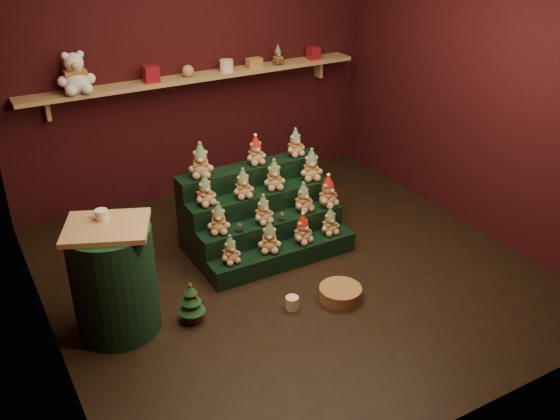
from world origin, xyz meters
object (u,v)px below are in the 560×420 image
white_bear (74,67)px  mini_christmas_tree (191,302)px  snow_globe_a (240,227)px  brown_bear (278,55)px  mug_right (349,289)px  riser_tier_front (284,256)px  wicker_basket (340,293)px  snow_globe_c (311,208)px  snow_globe_b (282,216)px  mug_left (292,303)px  side_table (114,279)px

white_bear → mini_christmas_tree: bearing=-80.6°
snow_globe_a → brown_bear: bearing=51.0°
mug_right → riser_tier_front: bearing=110.6°
mini_christmas_tree → wicker_basket: 1.22m
wicker_basket → white_bear: size_ratio=0.73×
wicker_basket → white_bear: white_bear is taller
mug_right → white_bear: size_ratio=0.19×
wicker_basket → snow_globe_c: bearing=74.2°
wicker_basket → white_bear: (-1.36, 2.39, 1.51)m
snow_globe_b → white_bear: size_ratio=0.16×
mug_left → wicker_basket: (0.41, -0.08, 0.00)m
snow_globe_a → wicker_basket: bearing=-59.7°
side_table → mug_left: 1.40m
side_table → snow_globe_a: bearing=38.1°
snow_globe_a → mug_left: 0.84m
side_table → mug_left: (1.27, -0.44, -0.39)m
wicker_basket → snow_globe_a: bearing=120.3°
snow_globe_a → brown_bear: size_ratio=0.43×
white_bear → riser_tier_front: bearing=-50.5°
riser_tier_front → mini_christmas_tree: size_ratio=3.86×
mug_left → brown_bear: bearing=63.1°
brown_bear → wicker_basket: bearing=-106.0°
brown_bear → white_bear: bearing=-178.3°
riser_tier_front → snow_globe_c: 0.52m
snow_globe_c → white_bear: size_ratio=0.18×
snow_globe_b → side_table: size_ratio=0.09×
riser_tier_front → snow_globe_a: bearing=155.5°
wicker_basket → riser_tier_front: bearing=101.6°
snow_globe_a → snow_globe_b: 0.42m
mug_left → mug_right: 0.52m
riser_tier_front → white_bear: white_bear is taller
snow_globe_a → white_bear: white_bear is taller
mini_christmas_tree → brown_bear: size_ratio=1.85×
snow_globe_c → wicker_basket: bearing=-105.8°
mug_right → white_bear: 3.17m
snow_globe_b → white_bear: 2.33m
riser_tier_front → wicker_basket: size_ratio=4.01×
snow_globe_c → side_table: 1.94m
mini_christmas_tree → white_bear: 2.49m
mini_christmas_tree → wicker_basket: bearing=-15.7°
side_table → brown_bear: brown_bear is taller
snow_globe_c → mini_christmas_tree: (-1.41, -0.51, -0.23)m
mug_left → wicker_basket: bearing=-11.2°
mug_right → mug_left: bearing=174.0°
mini_christmas_tree → brown_bear: brown_bear is taller
mini_christmas_tree → snow_globe_b: bearing=25.1°
snow_globe_c → wicker_basket: 0.94m
side_table → wicker_basket: (1.68, -0.52, -0.39)m
white_bear → brown_bear: bearing=3.9°
side_table → mini_christmas_tree: (0.51, -0.20, -0.27)m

